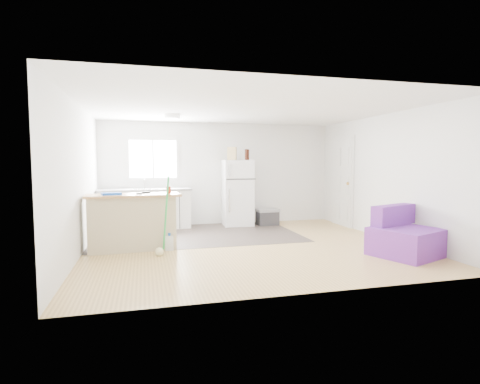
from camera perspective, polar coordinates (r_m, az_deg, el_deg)
name	(u,v)px	position (r m, az deg, el deg)	size (l,w,h in m)	color
room	(248,178)	(6.53, 1.21, 2.12)	(5.51, 5.01, 2.41)	#A78146
vinyl_zone	(197,234)	(7.75, -6.53, -6.44)	(4.05, 2.50, 0.00)	#322925
window	(153,159)	(8.77, -13.11, 4.92)	(1.18, 0.06, 0.98)	white
interior_door	(342,182)	(9.04, 15.35, 1.48)	(0.11, 0.92, 2.10)	white
ceiling_fixture	(172,117)	(7.56, -10.28, 11.20)	(0.30, 0.30, 0.07)	white
kitchen_cabinets	(145,209)	(8.53, -14.26, -2.46)	(2.04, 0.77, 1.17)	white
peninsula	(133,222)	(6.57, -16.05, -4.36)	(1.57, 0.68, 0.94)	#C7B78F
refrigerator	(238,193)	(8.74, -0.38, -0.13)	(0.70, 0.67, 1.52)	white
cooler	(267,217)	(8.83, 4.21, -3.80)	(0.52, 0.37, 0.38)	#2E2E30
purple_seat	(404,238)	(6.53, 23.74, -6.38)	(1.19, 1.18, 0.77)	#6D2E98
cleaner_jug	(169,243)	(6.44, -10.71, -7.60)	(0.14, 0.11, 0.30)	silver
mop	(161,241)	(6.12, -11.92, -7.28)	(0.25, 0.35, 1.27)	green
red_cup	(169,190)	(6.51, -10.84, 0.32)	(0.08, 0.08, 0.12)	#B92A0B
blue_tray	(111,194)	(6.47, -19.02, -0.25)	(0.30, 0.22, 0.04)	blue
tool_a	(146,192)	(6.64, -14.09, -0.04)	(0.14, 0.05, 0.03)	black
tool_b	(139,194)	(6.42, -15.10, -0.23)	(0.10, 0.04, 0.03)	black
cardboard_box	(232,154)	(8.62, -1.25, 5.87)	(0.20, 0.10, 0.30)	tan
bottle_left	(246,155)	(8.67, 0.96, 5.70)	(0.07, 0.07, 0.25)	#361309
bottle_right	(248,155)	(8.77, 1.17, 5.69)	(0.07, 0.07, 0.25)	#361309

